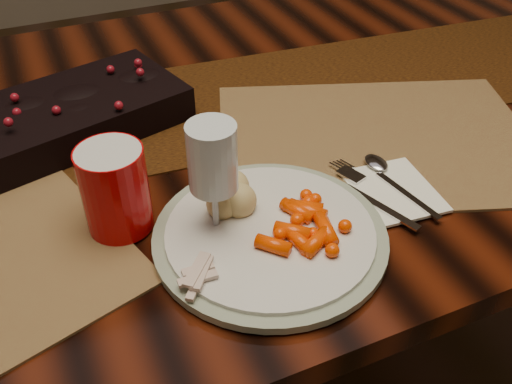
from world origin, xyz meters
name	(u,v)px	position (x,y,z in m)	size (l,w,h in m)	color
floor	(218,376)	(0.00, 0.00, 0.00)	(5.00, 5.00, 0.00)	black
dining_table	(210,274)	(0.00, 0.00, 0.38)	(1.80, 1.00, 0.75)	black
table_runner	(219,105)	(0.05, 0.04, 0.75)	(1.61, 0.33, 0.00)	#50260B
centerpiece	(64,111)	(-0.21, 0.05, 0.79)	(0.37, 0.19, 0.07)	black
placemat_main	(377,139)	(0.24, -0.17, 0.75)	(0.50, 0.37, 0.00)	brown
dinner_plate	(270,234)	(-0.01, -0.31, 0.76)	(0.30, 0.30, 0.02)	silver
baby_carrots	(293,230)	(0.01, -0.33, 0.78)	(0.10, 0.08, 0.02)	#F23D00
mashed_potatoes	(222,191)	(-0.05, -0.24, 0.79)	(0.08, 0.07, 0.04)	beige
turkey_shreds	(208,274)	(-0.11, -0.36, 0.78)	(0.07, 0.06, 0.02)	#D0A697
napkin	(393,191)	(0.19, -0.29, 0.76)	(0.11, 0.13, 0.00)	white
fork	(373,198)	(0.15, -0.30, 0.76)	(0.02, 0.16, 0.00)	silver
spoon	(397,185)	(0.20, -0.29, 0.76)	(0.03, 0.15, 0.00)	silver
red_cup	(115,190)	(-0.18, -0.21, 0.81)	(0.09, 0.09, 0.12)	#B20709
wine_glass	(214,185)	(-0.07, -0.27, 0.83)	(0.06, 0.06, 0.17)	white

